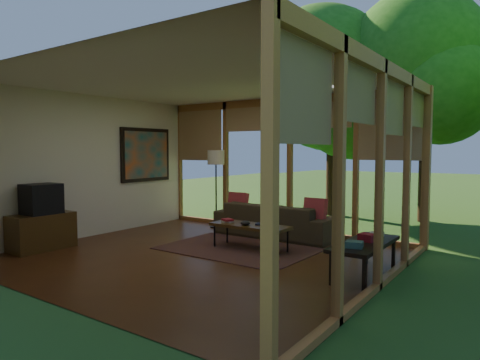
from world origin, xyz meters
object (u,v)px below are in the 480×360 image
Objects in this scene: coffee_table at (246,226)px; side_console at (361,245)px; television at (41,199)px; floor_lamp at (216,162)px; media_cabinet at (42,232)px; sofa at (271,220)px.

coffee_table is 2.11m from side_console.
television is 0.33× the size of floor_lamp.
media_cabinet is 0.61× the size of floor_lamp.
media_cabinet reaches higher than coffee_table.
side_console is (3.73, -1.66, -1.00)m from floor_lamp.
coffee_table is 0.86× the size of side_console.
side_console is at bearing 18.19° from television.
floor_lamp is at bearing -3.85° from sofa.
television reaches higher than media_cabinet.
side_console is at bearing 18.12° from media_cabinet.
sofa is 2.18× the size of media_cabinet.
media_cabinet is at bearing 50.80° from sofa.
side_console is at bearing -23.95° from floor_lamp.
media_cabinet is 3.41m from coffee_table.
media_cabinet is 0.83× the size of coffee_table.
sofa is at bearing 50.97° from media_cabinet.
television is at bearing -109.03° from floor_lamp.
coffee_table is at bearing 100.64° from sofa.
television is at bearing -144.72° from coffee_table.
floor_lamp is at bearing 70.97° from television.
sofa is at bearing 100.81° from coffee_table.
side_console reaches higher than coffee_table.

